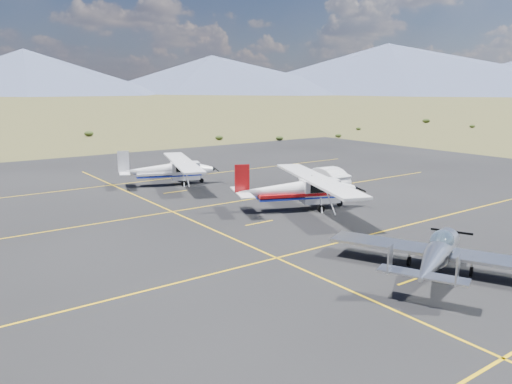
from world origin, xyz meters
name	(u,v)px	position (x,y,z in m)	size (l,w,h in m)	color
ground	(393,246)	(0.00, 0.00, 0.00)	(1600.00, 1600.00, 0.00)	#383D1C
apron	(303,217)	(0.00, 7.00, 0.00)	(72.00, 72.00, 0.02)	black
aircraft_low_wing	(438,252)	(-1.67, -3.72, 1.03)	(7.48, 9.59, 2.15)	#B8BAC0
aircraft_cessna	(299,189)	(1.08, 8.69, 1.40)	(8.83, 12.18, 3.15)	white
aircraft_plain	(169,169)	(-2.11, 21.41, 1.30)	(7.97, 11.47, 2.94)	white
sedan	(324,176)	(8.00, 13.60, 0.80)	(1.68, 4.81, 1.59)	white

